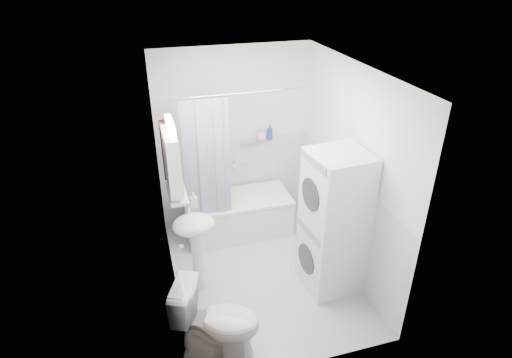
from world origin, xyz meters
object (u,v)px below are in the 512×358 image
object	(u,v)px
washer_dryer	(334,223)
toilet	(218,321)
sink	(195,236)
bathtub	(238,214)

from	to	relation	value
washer_dryer	toilet	bearing A→B (deg)	-161.97
sink	washer_dryer	world-z (taller)	washer_dryer
washer_dryer	toilet	size ratio (longest dim) A/B	2.07
washer_dryer	sink	bearing A→B (deg)	162.02
bathtub	sink	xyz separation A→B (m)	(-0.69, -0.93, 0.41)
bathtub	sink	distance (m)	1.23
toilet	washer_dryer	bearing A→B (deg)	-43.05
bathtub	sink	size ratio (longest dim) A/B	1.32
sink	toilet	bearing A→B (deg)	-87.90
bathtub	toilet	xyz separation A→B (m)	(-0.65, -1.85, 0.09)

